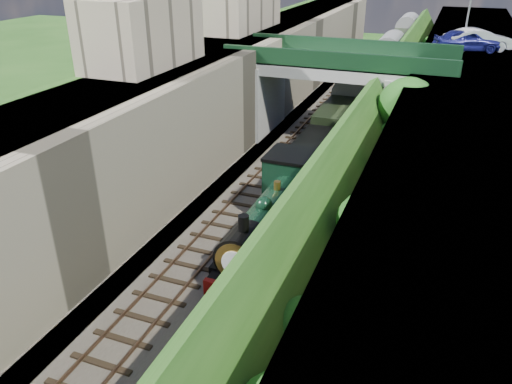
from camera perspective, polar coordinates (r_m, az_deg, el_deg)
ground at (r=19.73m, az=-8.94°, el=-17.15°), size 160.00×160.00×0.00m
trackbed at (r=35.67m, az=6.95°, el=3.97°), size 10.00×90.00×0.20m
retaining_wall at (r=36.19m, az=-1.32°, el=10.19°), size 1.00×90.00×7.00m
street_plateau_left at (r=37.62m, az=-6.34°, el=10.66°), size 6.00×90.00×7.00m
street_plateau_right at (r=33.79m, az=23.07°, el=6.25°), size 8.00×90.00×6.25m
embankment_slope at (r=31.87m, az=14.99°, el=5.78°), size 4.39×90.00×6.36m
track_left at (r=36.11m, az=3.89°, el=4.64°), size 2.50×90.00×0.20m
track_right at (r=35.37m, az=8.84°, el=3.91°), size 2.50×90.00×0.20m
road_bridge at (r=37.96m, az=10.27°, el=11.45°), size 16.00×6.40×7.25m
building_near at (r=31.69m, az=-12.85°, el=17.48°), size 4.00×8.00×4.00m
tree at (r=32.01m, az=17.12°, el=9.05°), size 3.60×3.80×6.60m
lamppost at (r=43.42m, az=23.32°, el=19.05°), size 0.87×0.15×6.00m
car_blue at (r=43.04m, az=22.96°, el=15.68°), size 5.21×3.27×1.65m
car_silver at (r=43.65m, az=24.07°, el=15.60°), size 5.30×3.59×1.65m
locomotive at (r=23.79m, az=2.25°, el=-2.89°), size 3.10×10.22×3.83m
tender at (r=30.29m, az=6.83°, el=2.98°), size 2.70×6.00×3.05m
coach_front at (r=41.82m, az=11.41°, el=9.81°), size 2.90×18.00×3.70m
coach_middle at (r=59.95m, az=14.92°, el=14.33°), size 2.90×18.00×3.70m
coach_rear at (r=78.40m, az=16.84°, el=16.71°), size 2.90×18.00×3.70m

